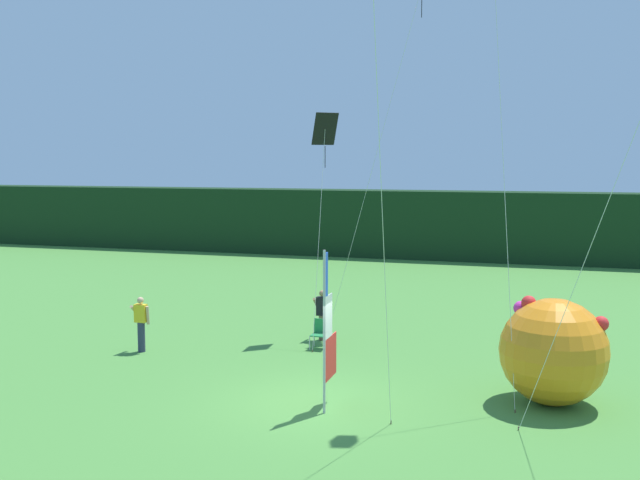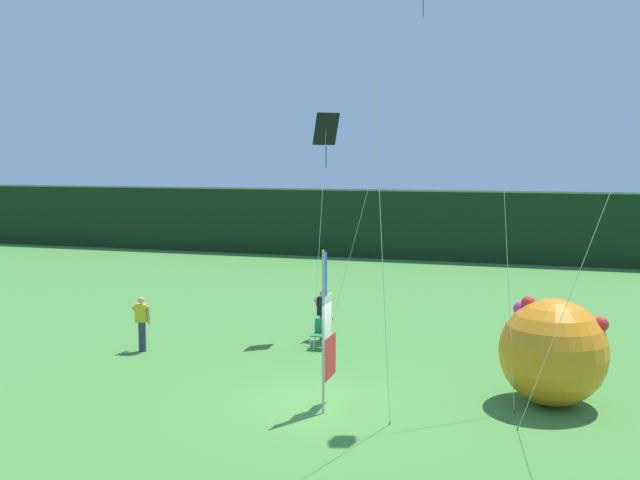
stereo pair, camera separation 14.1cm
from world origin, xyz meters
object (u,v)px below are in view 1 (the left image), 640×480
person_near_banner (322,313)px  folding_chair (320,332)px  person_mid_field (141,323)px  kite_black_diamond_3 (412,22)px  banner_flag (328,333)px  inflatable_balloon (553,351)px  kite_black_diamond_1 (325,136)px

person_near_banner → folding_chair: bearing=-76.7°
person_near_banner → person_mid_field: (-4.81, -2.96, 0.03)m
folding_chair → kite_black_diamond_3: kite_black_diamond_3 is taller
banner_flag → folding_chair: (-1.75, 5.25, -1.29)m
person_mid_field → folding_chair: size_ratio=1.88×
person_near_banner → inflatable_balloon: bearing=-31.9°
folding_chair → person_near_banner: bearing=103.3°
kite_black_diamond_1 → inflatable_balloon: bearing=-35.8°
banner_flag → kite_black_diamond_1: kite_black_diamond_1 is taller
banner_flag → inflatable_balloon: (5.00, 1.89, -0.53)m
folding_chair → banner_flag: bearing=-71.5°
person_mid_field → kite_black_diamond_1: size_ratio=0.23×
inflatable_balloon → folding_chair: 7.58m
banner_flag → kite_black_diamond_3: size_ratio=0.31×
kite_black_diamond_1 → kite_black_diamond_3: (2.37, 2.56, 3.92)m
person_near_banner → kite_black_diamond_3: bearing=56.6°
inflatable_balloon → kite_black_diamond_3: size_ratio=0.21×
person_mid_field → folding_chair: 5.43m
banner_flag → person_mid_field: 7.61m
person_near_banner → kite_black_diamond_3: size_ratio=0.14×
person_near_banner → kite_black_diamond_3: (2.21, 3.35, 9.58)m
banner_flag → kite_black_diamond_1: (-2.14, 7.04, 4.72)m
person_mid_field → folding_chair: (5.05, 1.96, -0.38)m
kite_black_diamond_3 → folding_chair: bearing=-114.5°
banner_flag → person_near_banner: bearing=107.7°
banner_flag → folding_chair: 5.69m
person_near_banner → inflatable_balloon: 8.25m
banner_flag → person_near_banner: size_ratio=2.32×
person_mid_field → kite_black_diamond_1: kite_black_diamond_1 is taller
banner_flag → kite_black_diamond_1: 8.75m
inflatable_balloon → person_mid_field: bearing=173.2°
folding_chair → kite_black_diamond_1: (-0.39, 1.79, 6.01)m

